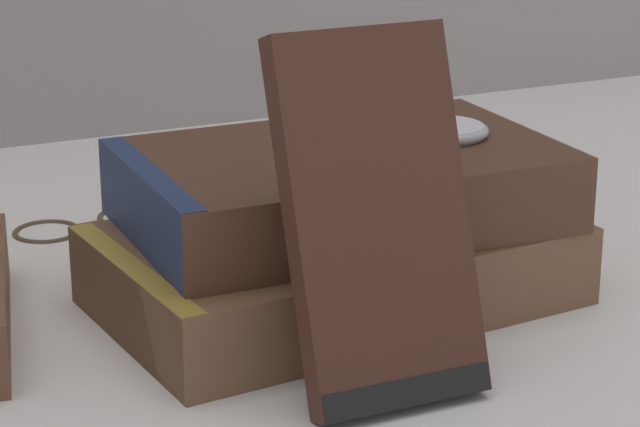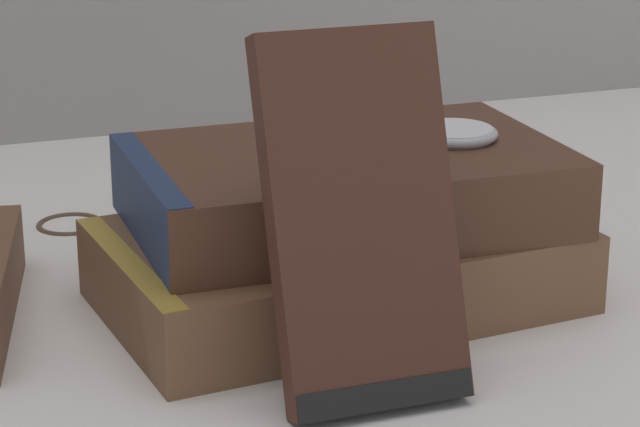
% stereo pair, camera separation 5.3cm
% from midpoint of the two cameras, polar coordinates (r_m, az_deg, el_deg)
% --- Properties ---
extents(ground_plane, '(3.00, 3.00, 0.00)m').
position_cam_midpoint_polar(ground_plane, '(0.64, -5.15, -5.45)').
color(ground_plane, white).
extents(book_flat_bottom, '(0.24, 0.16, 0.04)m').
position_cam_midpoint_polar(book_flat_bottom, '(0.67, -2.03, -2.35)').
color(book_flat_bottom, brown).
rests_on(book_flat_bottom, ground_plane).
extents(book_flat_top, '(0.21, 0.14, 0.04)m').
position_cam_midpoint_polar(book_flat_top, '(0.67, -1.76, 1.11)').
color(book_flat_top, '#4C2D1E').
rests_on(book_flat_top, book_flat_bottom).
extents(book_leaning_front, '(0.08, 0.07, 0.16)m').
position_cam_midpoint_polar(book_leaning_front, '(0.56, -0.16, -0.76)').
color(book_leaning_front, '#422319').
rests_on(book_leaning_front, ground_plane).
extents(pocket_watch, '(0.05, 0.05, 0.01)m').
position_cam_midpoint_polar(pocket_watch, '(0.69, 3.14, 3.54)').
color(pocket_watch, silver).
rests_on(pocket_watch, book_flat_top).
extents(reading_glasses, '(0.10, 0.05, 0.00)m').
position_cam_midpoint_polar(reading_glasses, '(0.81, -11.78, -0.38)').
color(reading_glasses, '#4C3828').
rests_on(reading_glasses, ground_plane).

